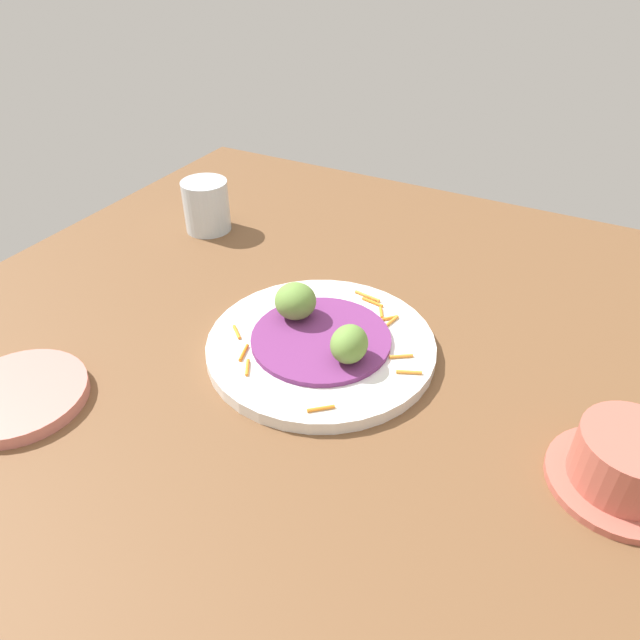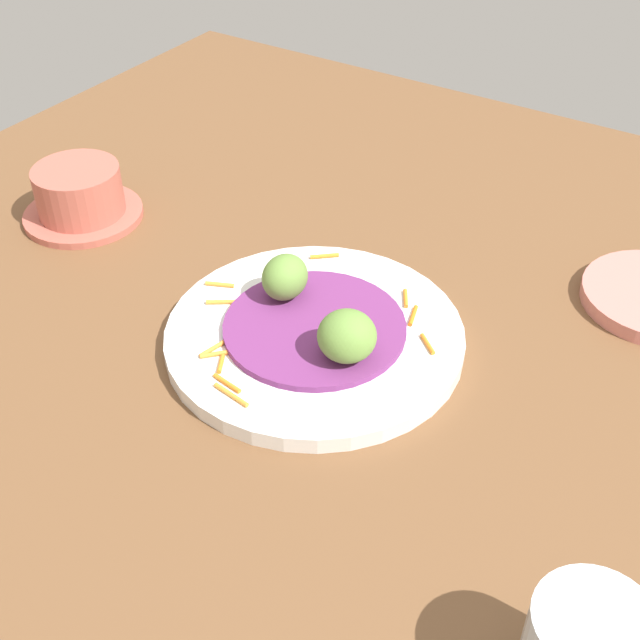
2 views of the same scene
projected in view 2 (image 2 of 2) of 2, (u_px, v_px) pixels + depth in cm
name	position (u px, v px, depth cm)	size (l,w,h in cm)	color
table_surface	(304.00, 324.00, 80.42)	(110.00, 110.00, 2.00)	brown
main_plate	(315.00, 336.00, 76.16)	(27.08, 27.08, 1.55)	white
cabbage_bed	(315.00, 327.00, 75.47)	(16.54, 16.54, 0.64)	#702D6B
carrot_garnish	(282.00, 331.00, 75.26)	(23.36, 22.70, 0.40)	orange
guac_scoop_left	(285.00, 277.00, 77.34)	(4.12, 4.81, 4.19)	olive
guac_scoop_center	(347.00, 336.00, 70.50)	(5.06, 5.01, 4.47)	olive
terracotta_bowl	(80.00, 196.00, 91.79)	(13.07, 13.07, 6.04)	#B75B4C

